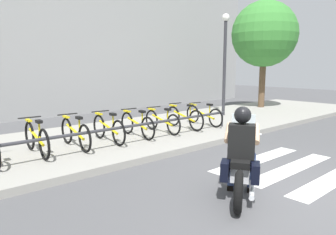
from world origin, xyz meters
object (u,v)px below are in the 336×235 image
object	(u,v)px
bicycle_5	(162,121)
bike_rack	(136,126)
bicycle_4	(137,124)
bicycle_7	(204,115)
bicycle_2	(75,133)
bicycle_1	(36,139)
tree_near_rack	(264,34)
street_lamp	(225,56)
motorcycle	(241,166)
bicycle_6	(184,117)
bicycle_3	(108,128)
rider	(242,145)

from	to	relation	value
bicycle_5	bike_rack	bearing A→B (deg)	-157.12
bicycle_4	bicycle_7	xyz separation A→B (m)	(2.63, 0.00, -0.01)
bicycle_2	bike_rack	size ratio (longest dim) A/B	0.25
bicycle_1	bike_rack	bearing A→B (deg)	-14.18
bicycle_7	bike_rack	bearing A→B (deg)	-169.74
bicycle_2	tree_near_rack	size ratio (longest dim) A/B	0.34
bicycle_7	bike_rack	size ratio (longest dim) A/B	0.24
bicycle_5	bicycle_7	size ratio (longest dim) A/B	1.00
bicycle_4	street_lamp	xyz separation A→B (m)	(4.81, 0.96, 1.93)
motorcycle	bicycle_6	bearing A→B (deg)	57.03
bicycle_3	bicycle_2	bearing A→B (deg)	-180.00
motorcycle	bicycle_3	world-z (taller)	motorcycle
tree_near_rack	bicycle_7	bearing A→B (deg)	-166.02
bicycle_1	bicycle_3	distance (m)	1.75
bicycle_5	bicycle_6	xyz separation A→B (m)	(0.88, -0.00, 0.01)
bicycle_3	bicycle_4	world-z (taller)	bicycle_3
motorcycle	bicycle_7	bearing A→B (deg)	48.89
bicycle_1	bicycle_7	bearing A→B (deg)	0.02
bicycle_6	tree_near_rack	bearing A→B (deg)	12.11
bicycle_6	street_lamp	size ratio (longest dim) A/B	0.43
bicycle_3	street_lamp	size ratio (longest dim) A/B	0.42
bicycle_2	bicycle_5	size ratio (longest dim) A/B	1.04
rider	bicycle_4	world-z (taller)	rider
bicycle_3	bicycle_7	xyz separation A→B (m)	(3.51, 0.00, -0.02)
bicycle_1	bicycle_2	xyz separation A→B (m)	(0.88, 0.00, -0.01)
bicycle_2	bicycle_7	world-z (taller)	bicycle_2
bicycle_1	tree_near_rack	size ratio (longest dim) A/B	0.34
bicycle_4	bicycle_6	size ratio (longest dim) A/B	0.96
bicycle_3	bike_rack	xyz separation A→B (m)	(0.44, -0.55, 0.08)
motorcycle	bicycle_5	distance (m)	4.25
street_lamp	bicycle_5	bearing A→B (deg)	-166.34
bicycle_1	bicycle_6	distance (m)	4.38
bike_rack	bicycle_3	bearing A→B (deg)	128.33
bicycle_2	street_lamp	xyz separation A→B (m)	(6.57, 0.96, 1.92)
motorcycle	bicycle_3	bearing A→B (deg)	91.38
rider	tree_near_rack	size ratio (longest dim) A/B	0.29
rider	bicycle_2	xyz separation A→B (m)	(-0.90, 3.95, -0.32)
rider	street_lamp	world-z (taller)	street_lamp
bicycle_2	bicycle_3	bearing A→B (deg)	0.00
bicycle_2	bicycle_5	distance (m)	2.63
bicycle_5	bicycle_6	world-z (taller)	bicycle_6
bicycle_6	bicycle_7	size ratio (longest dim) A/B	1.04
bicycle_3	bike_rack	distance (m)	0.71
bicycle_5	bicycle_1	bearing A→B (deg)	-179.98
bicycle_3	motorcycle	bearing A→B (deg)	-88.62
rider	bicycle_1	world-z (taller)	rider
motorcycle	bicycle_6	xyz separation A→B (m)	(2.54, 3.91, 0.04)
motorcycle	bicycle_6	size ratio (longest dim) A/B	1.06
bicycle_7	bike_rack	world-z (taller)	bicycle_7
bicycle_7	bicycle_3	bearing A→B (deg)	-179.98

